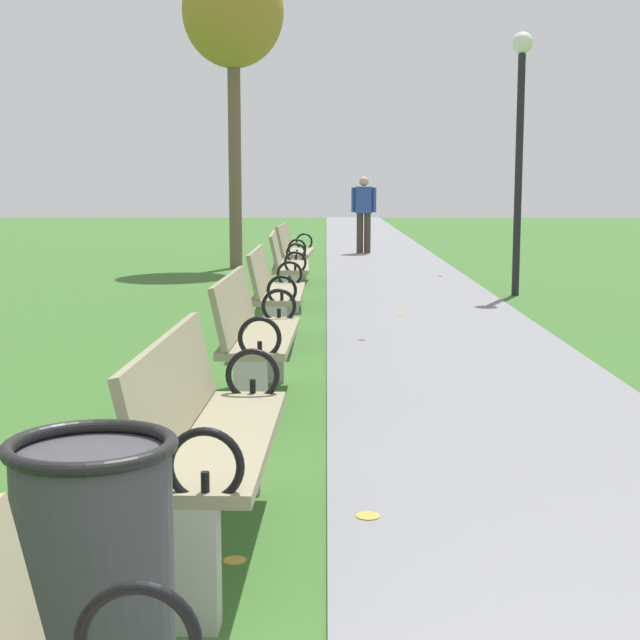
% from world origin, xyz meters
% --- Properties ---
extents(paved_walkway, '(2.27, 44.00, 0.02)m').
position_xyz_m(paved_walkway, '(1.13, 18.00, 0.01)').
color(paved_walkway, slate).
rests_on(paved_walkway, ground).
extents(park_bench_2, '(0.52, 1.61, 0.90)m').
position_xyz_m(park_bench_2, '(-0.50, 2.67, 0.49)').
color(park_bench_2, gray).
rests_on(park_bench_2, ground).
extents(park_bench_3, '(0.52, 1.61, 0.90)m').
position_xyz_m(park_bench_3, '(-0.50, 5.32, 0.49)').
color(park_bench_3, gray).
rests_on(park_bench_3, ground).
extents(park_bench_4, '(0.48, 1.60, 0.90)m').
position_xyz_m(park_bench_4, '(-0.50, 7.90, 0.49)').
color(park_bench_4, gray).
rests_on(park_bench_4, ground).
extents(park_bench_5, '(0.51, 1.61, 0.90)m').
position_xyz_m(park_bench_5, '(-0.50, 10.79, 0.49)').
color(park_bench_5, gray).
rests_on(park_bench_5, ground).
extents(park_bench_6, '(0.54, 1.62, 0.90)m').
position_xyz_m(park_bench_6, '(-0.50, 13.25, 0.49)').
color(park_bench_6, gray).
rests_on(park_bench_6, ground).
extents(tree_2, '(1.76, 1.76, 5.43)m').
position_xyz_m(tree_2, '(-1.62, 15.94, 4.38)').
color(tree_2, brown).
rests_on(tree_2, ground).
extents(pedestrian_walking, '(0.53, 0.26, 1.62)m').
position_xyz_m(pedestrian_walking, '(0.79, 19.24, 0.93)').
color(pedestrian_walking, '#3D3328').
rests_on(pedestrian_walking, paved_walkway).
extents(trash_bin, '(0.48, 0.48, 0.84)m').
position_xyz_m(trash_bin, '(-0.65, 1.33, 0.42)').
color(trash_bin, '#38383D').
rests_on(trash_bin, ground).
extents(lamp_post, '(0.28, 0.28, 3.48)m').
position_xyz_m(lamp_post, '(2.57, 11.76, 2.31)').
color(lamp_post, black).
rests_on(lamp_post, ground).
extents(scattered_leaves, '(4.09, 16.06, 0.02)m').
position_xyz_m(scattered_leaves, '(-0.06, 5.93, 0.01)').
color(scattered_leaves, gold).
rests_on(scattered_leaves, ground).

